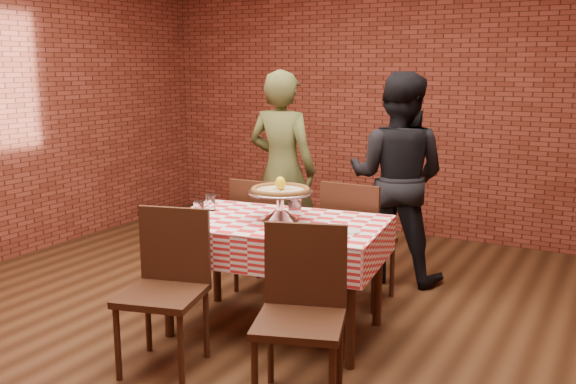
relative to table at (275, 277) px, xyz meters
The scene contains 19 objects.
ground 0.45m from the table, 133.16° to the right, with size 6.00×6.00×0.00m, color black.
back_wall 3.02m from the table, 93.43° to the left, with size 5.50×5.50×0.00m, color maroon.
table is the anchor object (origin of this frame).
tablecloth 0.26m from the table, ahead, with size 1.42×0.87×0.24m, color red, non-canonical shape.
pizza_stand 0.48m from the table, 24.05° to the left, with size 0.43×0.43×0.19m, color silver, non-canonical shape.
pizza 0.58m from the table, 24.05° to the left, with size 0.38×0.38×0.03m, color #C9BB8E.
lemon 0.63m from the table, 24.05° to the left, with size 0.07×0.07×0.09m, color yellow.
water_glass_left 0.67m from the table, 158.02° to the right, with size 0.07×0.07×0.11m, color white.
water_glass_right 0.69m from the table, behind, with size 0.07×0.07×0.11m, color white.
side_plate 0.66m from the table, ahead, with size 0.15×0.15×0.01m, color white.
sweetener_packet_a 0.69m from the table, ahead, with size 0.05×0.04×0.01m, color white.
sweetener_packet_b 0.76m from the table, ahead, with size 0.05×0.04×0.01m, color white.
condiment_caddy 0.53m from the table, 91.52° to the left, with size 0.09×0.07×0.12m, color silver.
chair_near_left 0.84m from the table, 110.88° to the right, with size 0.44×0.44×0.92m, color #391D0F, non-canonical shape.
chair_near_right 0.95m from the table, 52.24° to the right, with size 0.44×0.44×0.93m, color #391D0F, non-canonical shape.
chair_far_left 0.82m from the table, 124.74° to the left, with size 0.42×0.42×0.90m, color #391D0F, non-canonical shape.
chair_far_right 0.83m from the table, 70.62° to the left, with size 0.44×0.44×0.93m, color #391D0F, non-canonical shape.
diner_olive 1.48m from the table, 117.71° to the left, with size 0.62×0.41×1.71m, color #4D5228.
diner_black 1.50m from the table, 76.37° to the left, with size 0.82×0.64×1.69m, color black.
Camera 1 is at (2.16, -3.23, 1.75)m, focal length 39.22 mm.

